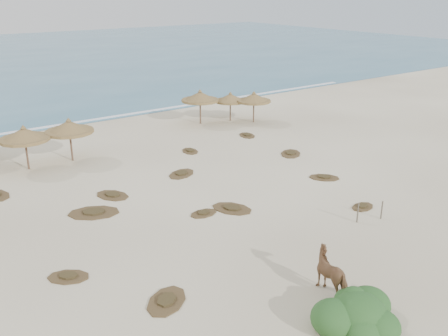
{
  "coord_description": "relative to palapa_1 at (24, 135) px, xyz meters",
  "views": [
    {
      "loc": [
        -15.08,
        -18.26,
        11.86
      ],
      "look_at": [
        1.84,
        5.0,
        1.36
      ],
      "focal_mm": 40.0,
      "sensor_mm": 36.0,
      "label": 1
    }
  ],
  "objects": [
    {
      "name": "ground",
      "position": [
        6.99,
        -15.75,
        -2.45
      ],
      "size": [
        160.0,
        160.0,
        0.0
      ],
      "primitive_type": "plane",
      "color": "#EDE4C3",
      "rests_on": "ground"
    },
    {
      "name": "palapa_4",
      "position": [
        16.29,
        3.18,
        0.01
      ],
      "size": [
        4.32,
        4.32,
        3.17
      ],
      "rotation": [
        0.0,
        0.0,
        -0.34
      ],
      "color": "brown",
      "rests_on": "ground"
    },
    {
      "name": "scrub_0",
      "position": [
        -2.58,
        -14.98,
        -2.4
      ],
      "size": [
        2.17,
        2.05,
        0.16
      ],
      "rotation": [
        0.0,
        0.0,
        2.49
      ],
      "color": "brown",
      "rests_on": "ground"
    },
    {
      "name": "scrub_1",
      "position": [
        0.85,
        -9.43,
        -2.4
      ],
      "size": [
        3.38,
        2.96,
        0.16
      ],
      "rotation": [
        0.0,
        0.0,
        2.66
      ],
      "color": "brown",
      "rests_on": "ground"
    },
    {
      "name": "palapa_1",
      "position": [
        0.0,
        0.0,
        0.0
      ],
      "size": [
        3.98,
        3.98,
        3.15
      ],
      "rotation": [
        0.0,
        0.0,
        0.2
      ],
      "color": "brown",
      "rests_on": "ground"
    },
    {
      "name": "foam_line",
      "position": [
        6.99,
        10.25,
        -2.44
      ],
      "size": [
        70.0,
        0.6,
        0.01
      ],
      "primitive_type": "cube",
      "color": "white",
      "rests_on": "ground"
    },
    {
      "name": "fence_post_far",
      "position": [
        11.79,
        -18.76,
        -1.89
      ],
      "size": [
        0.1,
        0.1,
        1.11
      ],
      "primitive_type": "cylinder",
      "rotation": [
        0.0,
        0.0,
        -0.26
      ],
      "color": "brown",
      "rests_on": "ground"
    },
    {
      "name": "scrub_11",
      "position": [
        -0.03,
        -19.02,
        -2.4
      ],
      "size": [
        2.62,
        2.48,
        0.16
      ],
      "rotation": [
        0.0,
        0.0,
        0.66
      ],
      "color": "brown",
      "rests_on": "ground"
    },
    {
      "name": "fence_post_near",
      "position": [
        13.18,
        -19.24,
        -1.93
      ],
      "size": [
        0.1,
        0.1,
        1.03
      ],
      "primitive_type": "cylinder",
      "rotation": [
        0.0,
        0.0,
        0.43
      ],
      "color": "brown",
      "rests_on": "ground"
    },
    {
      "name": "palapa_3",
      "position": [
        3.1,
        0.01,
        0.02
      ],
      "size": [
        4.11,
        4.11,
        3.18
      ],
      "rotation": [
        0.0,
        0.0,
        -0.24
      ],
      "color": "brown",
      "rests_on": "ground"
    },
    {
      "name": "bush",
      "position": [
        4.9,
        -24.52,
        -1.93
      ],
      "size": [
        3.5,
        3.08,
        1.57
      ],
      "rotation": [
        0.0,
        0.0,
        0.44
      ],
      "color": "#2D5E28",
      "rests_on": "ground"
    },
    {
      "name": "palapa_6",
      "position": [
        20.54,
        0.71,
        -0.19
      ],
      "size": [
        3.38,
        3.38,
        2.91
      ],
      "rotation": [
        0.0,
        0.0,
        -0.09
      ],
      "color": "brown",
      "rests_on": "ground"
    },
    {
      "name": "palapa_5",
      "position": [
        19.12,
        2.4,
        -0.32
      ],
      "size": [
        3.43,
        3.43,
        2.74
      ],
      "rotation": [
        0.0,
        0.0,
        -0.19
      ],
      "color": "brown",
      "rests_on": "ground"
    },
    {
      "name": "scrub_10",
      "position": [
        17.25,
        -2.48,
        -2.4
      ],
      "size": [
        1.75,
        2.17,
        0.16
      ],
      "rotation": [
        0.0,
        0.0,
        1.25
      ],
      "color": "brown",
      "rests_on": "ground"
    },
    {
      "name": "scrub_3",
      "position": [
        7.98,
        -7.08,
        -2.4
      ],
      "size": [
        2.6,
        2.27,
        0.16
      ],
      "rotation": [
        0.0,
        0.0,
        0.48
      ],
      "color": "brown",
      "rests_on": "ground"
    },
    {
      "name": "scrub_7",
      "position": [
        11.08,
        -3.25,
        -2.4
      ],
      "size": [
        1.5,
        1.95,
        0.16
      ],
      "rotation": [
        0.0,
        0.0,
        1.34
      ],
      "color": "brown",
      "rests_on": "ground"
    },
    {
      "name": "scrub_9",
      "position": [
        7.39,
        -13.5,
        -2.4
      ],
      "size": [
        2.46,
        2.83,
        0.16
      ],
      "rotation": [
        0.0,
        0.0,
        2.03
      ],
      "color": "brown",
      "rests_on": "ground"
    },
    {
      "name": "scrub_5",
      "position": [
        16.86,
        -8.24,
        -2.4
      ],
      "size": [
        2.62,
        2.54,
        0.16
      ],
      "rotation": [
        0.0,
        0.0,
        0.72
      ],
      "color": "brown",
      "rests_on": "ground"
    },
    {
      "name": "horse",
      "position": [
        5.88,
        -22.4,
        -1.56
      ],
      "size": [
        1.12,
        2.16,
        1.77
      ],
      "primitive_type": "imported",
      "rotation": [
        0.0,
        0.0,
        3.06
      ],
      "color": "brown",
      "rests_on": "ground"
    },
    {
      "name": "scrub_13",
      "position": [
        2.7,
        -7.76,
        -2.4
      ],
      "size": [
        2.22,
        2.61,
        0.16
      ],
      "rotation": [
        0.0,
        0.0,
        1.99
      ],
      "color": "brown",
      "rests_on": "ground"
    },
    {
      "name": "scrub_12",
      "position": [
        13.56,
        -17.7,
        -2.4
      ],
      "size": [
        1.68,
        1.21,
        0.16
      ],
      "rotation": [
        0.0,
        0.0,
        0.14
      ],
      "color": "brown",
      "rests_on": "ground"
    },
    {
      "name": "scrub_4",
      "position": [
        15.21,
        -13.18,
        -2.4
      ],
      "size": [
        2.3,
        2.32,
        0.16
      ],
      "rotation": [
        0.0,
        0.0,
        2.34
      ],
      "color": "brown",
      "rests_on": "ground"
    },
    {
      "name": "scrub_2",
      "position": [
        5.72,
        -13.09,
        -2.4
      ],
      "size": [
        1.62,
        1.07,
        0.16
      ],
      "rotation": [
        0.0,
        0.0,
        0.02
      ],
      "color": "brown",
      "rests_on": "ground"
    }
  ]
}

